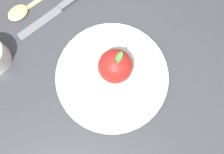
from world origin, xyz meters
TOP-DOWN VIEW (x-y plane):
  - ground_plane at (0.00, 0.00)m, footprint 2.40×2.40m
  - dinner_plate at (-0.01, -0.04)m, footprint 0.24×0.24m
  - apple at (0.01, -0.03)m, footprint 0.07×0.07m
  - knife at (0.04, 0.15)m, footprint 0.18×0.06m
  - spoon at (-0.01, 0.21)m, footprint 0.16×0.06m

SIDE VIEW (x-z plane):
  - ground_plane at x=0.00m, z-range 0.00..0.00m
  - knife at x=0.04m, z-range 0.00..0.01m
  - spoon at x=-0.01m, z-range 0.00..0.01m
  - dinner_plate at x=-0.01m, z-range 0.00..0.02m
  - apple at x=0.01m, z-range 0.01..0.10m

